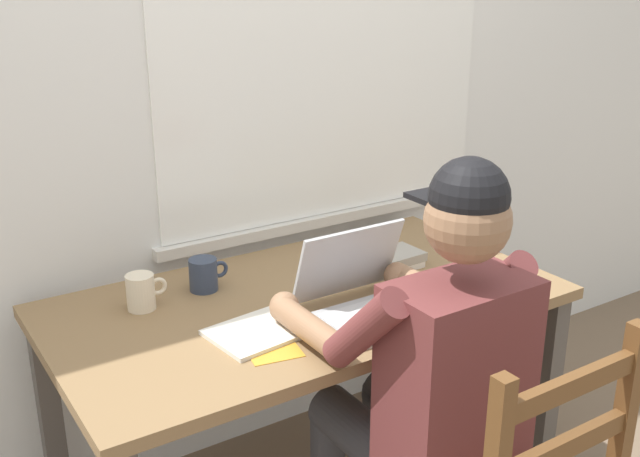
# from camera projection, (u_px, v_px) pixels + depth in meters

# --- Properties ---
(back_wall) EXTENTS (6.00, 0.08, 2.60)m
(back_wall) POSITION_uv_depth(u_px,v_px,m) (228.00, 79.00, 2.34)
(back_wall) COLOR silver
(back_wall) RESTS_ON ground
(desk) EXTENTS (1.45, 0.79, 0.74)m
(desk) POSITION_uv_depth(u_px,v_px,m) (306.00, 325.00, 2.19)
(desk) COLOR olive
(desk) RESTS_ON ground
(seated_person) EXTENTS (0.50, 0.60, 1.26)m
(seated_person) POSITION_uv_depth(u_px,v_px,m) (425.00, 373.00, 1.82)
(seated_person) COLOR brown
(seated_person) RESTS_ON ground
(laptop) EXTENTS (0.33, 0.31, 0.23)m
(laptop) POSITION_uv_depth(u_px,v_px,m) (367.00, 294.00, 2.04)
(laptop) COLOR #ADAFB2
(laptop) RESTS_ON desk
(computer_mouse) EXTENTS (0.06, 0.10, 0.03)m
(computer_mouse) POSITION_uv_depth(u_px,v_px,m) (459.00, 297.00, 2.11)
(computer_mouse) COLOR black
(computer_mouse) RESTS_ON desk
(coffee_mug_white) EXTENTS (0.12, 0.08, 0.10)m
(coffee_mug_white) POSITION_uv_depth(u_px,v_px,m) (142.00, 292.00, 2.06)
(coffee_mug_white) COLOR beige
(coffee_mug_white) RESTS_ON desk
(coffee_mug_dark) EXTENTS (0.12, 0.08, 0.10)m
(coffee_mug_dark) POSITION_uv_depth(u_px,v_px,m) (204.00, 274.00, 2.18)
(coffee_mug_dark) COLOR #2D384C
(coffee_mug_dark) RESTS_ON desk
(book_stack_main) EXTENTS (0.20, 0.13, 0.05)m
(book_stack_main) POSITION_uv_depth(u_px,v_px,m) (392.00, 260.00, 2.35)
(book_stack_main) COLOR white
(book_stack_main) RESTS_ON desk
(paper_pile_near_laptop) EXTENTS (0.26, 0.22, 0.01)m
(paper_pile_near_laptop) POSITION_uv_depth(u_px,v_px,m) (259.00, 332.00, 1.94)
(paper_pile_near_laptop) COLOR silver
(paper_pile_near_laptop) RESTS_ON desk
(landscape_photo_print) EXTENTS (0.14, 0.11, 0.00)m
(landscape_photo_print) POSITION_uv_depth(u_px,v_px,m) (275.00, 353.00, 1.84)
(landscape_photo_print) COLOR gold
(landscape_photo_print) RESTS_ON desk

